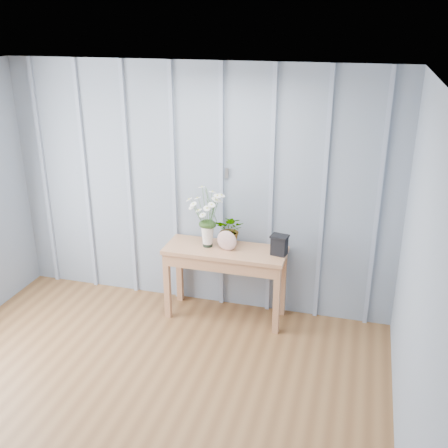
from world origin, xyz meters
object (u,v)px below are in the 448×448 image
(felt_disc_vessel, at_px, (227,241))
(carved_box, at_px, (279,245))
(daisy_vase, at_px, (207,211))
(sideboard, at_px, (225,259))

(felt_disc_vessel, distance_m, carved_box, 0.51)
(daisy_vase, xyz_separation_m, carved_box, (0.71, -0.01, -0.27))
(carved_box, bearing_deg, felt_disc_vessel, -175.77)
(daisy_vase, height_order, carved_box, daisy_vase)
(sideboard, distance_m, carved_box, 0.57)
(felt_disc_vessel, bearing_deg, daisy_vase, 176.56)
(felt_disc_vessel, bearing_deg, sideboard, 135.89)
(daisy_vase, xyz_separation_m, felt_disc_vessel, (0.21, -0.04, -0.27))
(sideboard, relative_size, felt_disc_vessel, 5.87)
(sideboard, height_order, daisy_vase, daisy_vase)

